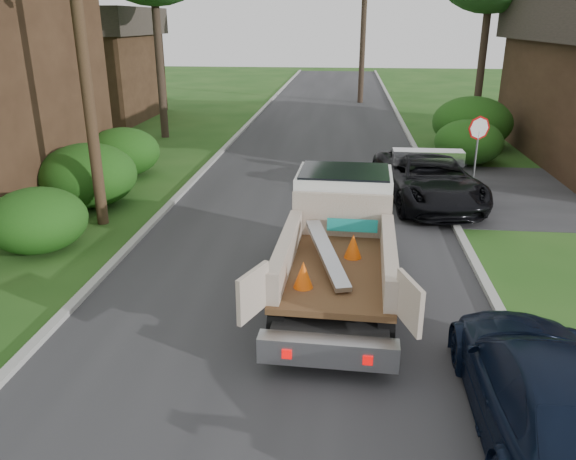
# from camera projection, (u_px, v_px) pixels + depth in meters

# --- Properties ---
(ground) EXTENTS (120.00, 120.00, 0.00)m
(ground) POSITION_uv_depth(u_px,v_px,m) (281.00, 325.00, 10.29)
(ground) COLOR #1E4A15
(ground) RESTS_ON ground
(road) EXTENTS (8.00, 90.00, 0.02)m
(road) POSITION_uv_depth(u_px,v_px,m) (313.00, 180.00, 19.60)
(road) COLOR #28282B
(road) RESTS_ON ground
(curb_left) EXTENTS (0.20, 90.00, 0.12)m
(curb_left) POSITION_uv_depth(u_px,v_px,m) (198.00, 175.00, 19.97)
(curb_left) COLOR #9E9E99
(curb_left) RESTS_ON ground
(curb_right) EXTENTS (0.20, 90.00, 0.12)m
(curb_right) POSITION_uv_depth(u_px,v_px,m) (433.00, 182.00, 19.19)
(curb_right) COLOR #9E9E99
(curb_right) RESTS_ON ground
(stop_sign) EXTENTS (0.71, 0.32, 2.48)m
(stop_sign) POSITION_uv_depth(u_px,v_px,m) (478.00, 138.00, 17.56)
(stop_sign) COLOR slate
(stop_sign) RESTS_ON ground
(utility_pole) EXTENTS (2.42, 1.25, 10.00)m
(utility_pole) POSITION_uv_depth(u_px,v_px,m) (79.00, 23.00, 13.63)
(utility_pole) COLOR #382619
(utility_pole) RESTS_ON ground
(house_left_far) EXTENTS (7.56, 7.56, 6.00)m
(house_left_far) POSITION_uv_depth(u_px,v_px,m) (83.00, 63.00, 30.99)
(house_left_far) COLOR #352215
(house_left_far) RESTS_ON ground
(hedge_left_a) EXTENTS (2.34, 2.34, 1.53)m
(hedge_left_a) POSITION_uv_depth(u_px,v_px,m) (37.00, 220.00, 13.40)
(hedge_left_a) COLOR #114710
(hedge_left_a) RESTS_ON ground
(hedge_left_b) EXTENTS (2.86, 2.86, 1.87)m
(hedge_left_b) POSITION_uv_depth(u_px,v_px,m) (88.00, 175.00, 16.63)
(hedge_left_b) COLOR #114710
(hedge_left_b) RESTS_ON ground
(hedge_left_c) EXTENTS (2.60, 2.60, 1.70)m
(hedge_left_c) POSITION_uv_depth(u_px,v_px,m) (123.00, 152.00, 19.95)
(hedge_left_c) COLOR #114710
(hedge_left_c) RESTS_ON ground
(hedge_right_a) EXTENTS (2.60, 2.60, 1.70)m
(hedge_right_a) POSITION_uv_depth(u_px,v_px,m) (469.00, 142.00, 21.55)
(hedge_right_a) COLOR #114710
(hedge_right_a) RESTS_ON ground
(hedge_right_b) EXTENTS (3.38, 3.38, 2.21)m
(hedge_right_b) POSITION_uv_depth(u_px,v_px,m) (472.00, 123.00, 24.19)
(hedge_right_b) COLOR #114710
(hedge_right_b) RESTS_ON ground
(flatbed_truck) EXTENTS (2.69, 5.81, 2.17)m
(flatbed_truck) POSITION_uv_depth(u_px,v_px,m) (341.00, 229.00, 11.62)
(flatbed_truck) COLOR black
(flatbed_truck) RESTS_ON ground
(black_pickup) EXTENTS (3.31, 5.72, 1.50)m
(black_pickup) POSITION_uv_depth(u_px,v_px,m) (428.00, 178.00, 17.01)
(black_pickup) COLOR black
(black_pickup) RESTS_ON ground
(navy_suv) EXTENTS (1.96, 4.74, 1.37)m
(navy_suv) POSITION_uv_depth(u_px,v_px,m) (546.00, 391.00, 7.36)
(navy_suv) COLOR black
(navy_suv) RESTS_ON ground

